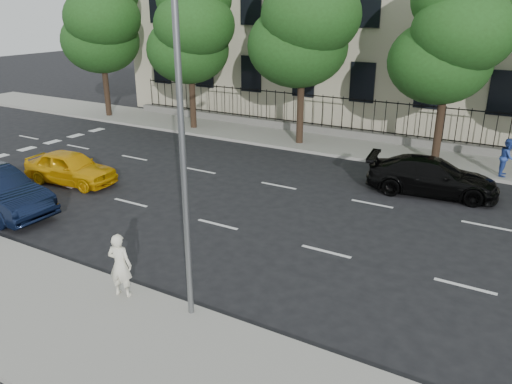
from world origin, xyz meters
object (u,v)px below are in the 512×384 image
yellow_taxi (70,167)px  woman_near (120,265)px  black_sedan (432,176)px  street_light (196,101)px

yellow_taxi → woman_near: woman_near is taller
yellow_taxi → black_sedan: size_ratio=0.81×
yellow_taxi → woman_near: size_ratio=2.39×
yellow_taxi → woman_near: bearing=-129.1°
street_light → woman_near: 4.66m
black_sedan → woman_near: woman_near is taller
street_light → black_sedan: street_light is taller
street_light → black_sedan: 12.24m
yellow_taxi → black_sedan: black_sedan is taller
black_sedan → woman_near: (-5.11, -11.77, 0.27)m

